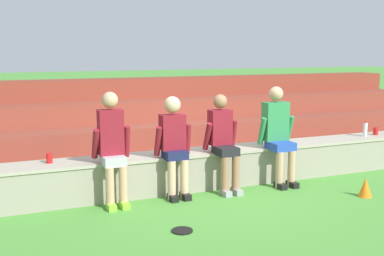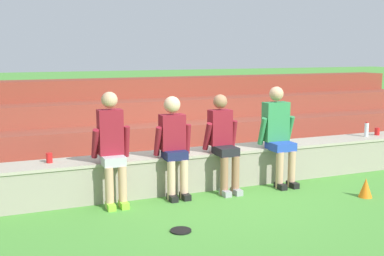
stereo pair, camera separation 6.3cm
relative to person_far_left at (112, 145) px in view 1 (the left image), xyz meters
The scene contains 12 objects.
ground_plane 1.66m from the person_far_left, ahead, with size 80.00×80.00×0.00m, color #4C9338.
stone_seating_wall 1.58m from the person_far_left, 11.55° to the left, with size 8.79×0.58×0.55m.
brick_bleachers 2.83m from the person_far_left, 58.75° to the left, with size 11.28×2.56×1.46m.
person_far_left is the anchor object (origin of this frame).
person_left_of_center 0.86m from the person_far_left, ahead, with size 0.52×0.47×1.39m.
person_center 1.61m from the person_far_left, ahead, with size 0.50×0.59×1.38m.
person_right_of_center 2.53m from the person_far_left, ahead, with size 0.56×0.57×1.47m.
water_bottle_near_right 4.47m from the person_far_left, ahead, with size 0.07×0.07×0.25m.
plastic_cup_middle 4.75m from the person_far_left, ahead, with size 0.09×0.09×0.13m, color red.
plastic_cup_right_end 0.85m from the person_far_left, 155.12° to the left, with size 0.08×0.08×0.13m, color red.
frisbee 1.56m from the person_far_left, 69.48° to the right, with size 0.24×0.24×0.02m, color black.
sports_cone 3.51m from the person_far_left, 17.68° to the right, with size 0.19×0.19×0.27m, color orange.
Camera 1 is at (-2.88, -6.04, 2.01)m, focal length 44.86 mm.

